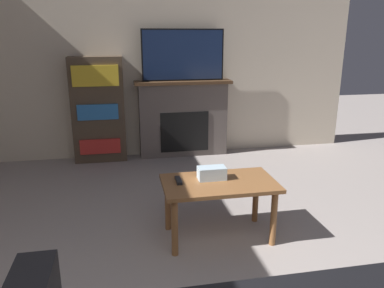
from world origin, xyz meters
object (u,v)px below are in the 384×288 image
Objects in this scene: bookshelf at (98,110)px; coffee_table at (219,190)px; fireplace at (183,118)px; tv at (183,55)px.

coffee_table is at bearing -65.17° from bookshelf.
fireplace is 1.20× the size of tv.
coffee_table is 2.42m from bookshelf.
bookshelf is at bearing -179.82° from tv.
fireplace is 1.11m from bookshelf.
bookshelf is at bearing 114.83° from coffee_table.
tv reaches higher than bookshelf.
tv reaches higher than coffee_table.
coffee_table is 0.67× the size of bookshelf.
coffee_table is (-0.08, -2.19, -0.93)m from tv.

